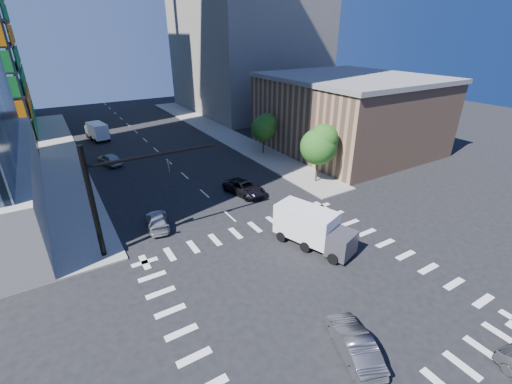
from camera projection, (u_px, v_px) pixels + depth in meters
ground at (310, 288)px, 23.78m from camera, size 160.00×160.00×0.00m
road_markings at (310, 288)px, 23.77m from camera, size 20.00×20.00×0.01m
sidewalk_ne at (219, 132)px, 60.49m from camera, size 5.00×60.00×0.15m
sidewalk_nw at (61, 156)px, 48.65m from camera, size 5.00×60.00×0.15m
commercial_building at (348, 113)px, 50.31m from camera, size 20.50×22.50×10.60m
bg_building_ne at (246, 43)px, 72.99m from camera, size 24.00×30.00×28.00m
signal_mast_nw at (112, 189)px, 25.56m from camera, size 10.20×0.40×9.00m
tree_south at (320, 144)px, 38.48m from camera, size 4.16×4.16×6.82m
tree_north at (265, 127)px, 48.17m from camera, size 3.54×3.52×5.78m
car_nb_far at (245, 188)px, 37.23m from camera, size 3.55×5.67×1.46m
car_sb_near at (157, 221)px, 30.98m from camera, size 2.66×4.73×1.29m
car_sb_mid at (110, 159)px, 45.48m from camera, size 2.96×4.83×1.54m
car_sb_cross at (354, 344)px, 18.64m from camera, size 3.03×4.83×1.50m
box_truck_near at (316, 232)px, 27.81m from camera, size 4.38×6.58×3.18m
box_truck_far at (97, 132)px, 56.00m from camera, size 3.11×5.67×2.82m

